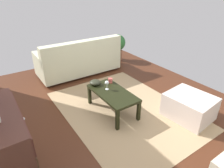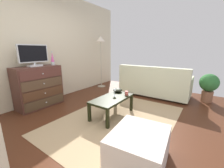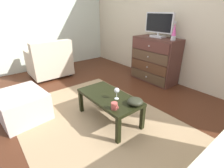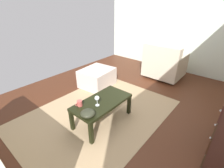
% 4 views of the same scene
% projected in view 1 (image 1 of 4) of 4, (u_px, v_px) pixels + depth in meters
% --- Properties ---
extents(ground_plane, '(5.93, 4.43, 0.05)m').
position_uv_depth(ground_plane, '(121.00, 121.00, 3.20)').
color(ground_plane, '#4A2515').
extents(area_rug, '(2.60, 1.90, 0.01)m').
position_uv_depth(area_rug, '(124.00, 109.00, 3.44)').
color(area_rug, tan).
rests_on(area_rug, ground_plane).
extents(dresser, '(0.97, 0.49, 0.94)m').
position_uv_depth(dresser, '(5.00, 154.00, 1.95)').
color(dresser, '#4F2D25').
rests_on(dresser, ground_plane).
extents(coffee_table, '(0.93, 0.47, 0.38)m').
position_uv_depth(coffee_table, '(113.00, 94.00, 3.25)').
color(coffee_table, black).
rests_on(coffee_table, ground_plane).
extents(wine_glass, '(0.07, 0.07, 0.16)m').
position_uv_depth(wine_glass, '(107.00, 83.00, 3.25)').
color(wine_glass, silver).
rests_on(wine_glass, coffee_table).
extents(mug, '(0.11, 0.08, 0.08)m').
position_uv_depth(mug, '(110.00, 80.00, 3.51)').
color(mug, '#BB514B').
rests_on(mug, coffee_table).
extents(bowl_decorative, '(0.19, 0.19, 0.09)m').
position_uv_depth(bowl_decorative, '(95.00, 82.00, 3.44)').
color(bowl_decorative, '#2B2D1F').
rests_on(bowl_decorative, coffee_table).
extents(couch_large, '(0.85, 1.91, 0.86)m').
position_uv_depth(couch_large, '(79.00, 60.00, 4.67)').
color(couch_large, '#332319').
rests_on(couch_large, ground_plane).
extents(ottoman, '(0.76, 0.67, 0.39)m').
position_uv_depth(ottoman, '(189.00, 107.00, 3.17)').
color(ottoman, beige).
rests_on(ottoman, ground_plane).
extents(potted_plant, '(0.44, 0.44, 0.72)m').
position_uv_depth(potted_plant, '(117.00, 45.00, 5.47)').
color(potted_plant, brown).
rests_on(potted_plant, ground_plane).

